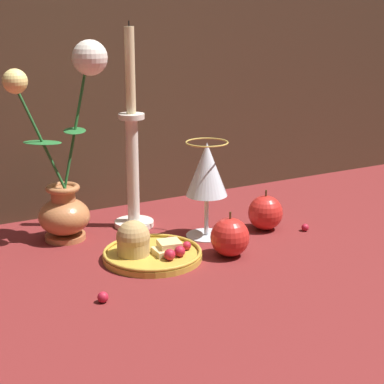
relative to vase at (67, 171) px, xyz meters
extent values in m
plane|color=maroon|center=(0.15, -0.16, -0.13)|extent=(2.40, 2.40, 0.00)
cylinder|color=#B77042|center=(-0.01, 0.00, -0.13)|extent=(0.07, 0.07, 0.01)
ellipsoid|color=#B77042|center=(-0.01, 0.00, -0.09)|extent=(0.09, 0.09, 0.07)
cylinder|color=#B77042|center=(-0.01, 0.00, -0.05)|extent=(0.04, 0.04, 0.03)
torus|color=#B77042|center=(-0.01, 0.00, -0.03)|extent=(0.06, 0.06, 0.01)
cylinder|color=#23662D|center=(-0.05, -0.01, 0.07)|extent=(0.08, 0.02, 0.20)
ellipsoid|color=#23662D|center=(-0.04, 0.00, 0.06)|extent=(0.08, 0.08, 0.00)
sphere|color=#EFD67A|center=(-0.08, -0.02, 0.17)|extent=(0.04, 0.04, 0.04)
cylinder|color=#23662D|center=(0.02, 0.00, 0.08)|extent=(0.06, 0.02, 0.23)
ellipsoid|color=#23662D|center=(0.02, 0.00, 0.07)|extent=(0.06, 0.08, 0.00)
sphere|color=silver|center=(0.05, -0.01, 0.20)|extent=(0.06, 0.06, 0.06)
cylinder|color=gold|center=(0.09, -0.17, -0.13)|extent=(0.17, 0.17, 0.01)
torus|color=gold|center=(0.09, -0.17, -0.12)|extent=(0.17, 0.17, 0.01)
cylinder|color=tan|center=(0.06, -0.15, -0.10)|extent=(0.06, 0.06, 0.03)
sphere|color=tan|center=(0.06, -0.15, -0.09)|extent=(0.06, 0.06, 0.06)
cube|color=#DBBC7A|center=(0.11, -0.18, -0.12)|extent=(0.04, 0.04, 0.01)
cube|color=#DBBC7A|center=(0.12, -0.17, -0.11)|extent=(0.04, 0.04, 0.01)
sphere|color=#AD192D|center=(0.10, -0.20, -0.11)|extent=(0.02, 0.02, 0.02)
sphere|color=#AD192D|center=(0.13, -0.20, -0.11)|extent=(0.02, 0.02, 0.02)
sphere|color=#AD192D|center=(0.15, -0.18, -0.11)|extent=(0.02, 0.02, 0.02)
sphere|color=#AD192D|center=(0.13, -0.15, -0.11)|extent=(0.02, 0.02, 0.02)
cylinder|color=silver|center=(0.23, -0.11, -0.13)|extent=(0.08, 0.08, 0.00)
cylinder|color=silver|center=(0.23, -0.11, -0.09)|extent=(0.01, 0.01, 0.08)
cone|color=silver|center=(0.23, -0.11, 0.00)|extent=(0.08, 0.08, 0.10)
cone|color=gold|center=(0.23, -0.11, -0.02)|extent=(0.07, 0.07, 0.07)
torus|color=gold|center=(0.23, -0.11, 0.05)|extent=(0.08, 0.08, 0.00)
cylinder|color=silver|center=(0.13, 0.01, -0.13)|extent=(0.08, 0.08, 0.01)
cylinder|color=silver|center=(0.13, 0.01, -0.02)|extent=(0.02, 0.02, 0.20)
cylinder|color=silver|center=(0.13, 0.01, 0.09)|extent=(0.05, 0.05, 0.01)
cylinder|color=beige|center=(0.13, 0.01, 0.17)|extent=(0.02, 0.02, 0.16)
cylinder|color=black|center=(0.13, 0.01, 0.26)|extent=(0.00, 0.00, 0.01)
sphere|color=red|center=(0.21, -0.21, -0.10)|extent=(0.07, 0.07, 0.07)
cylinder|color=#4C3319|center=(0.21, -0.21, -0.06)|extent=(0.00, 0.00, 0.01)
sphere|color=red|center=(0.35, -0.13, -0.10)|extent=(0.07, 0.07, 0.07)
cylinder|color=#4C3319|center=(0.35, -0.13, -0.06)|extent=(0.00, 0.00, 0.01)
sphere|color=#AD192D|center=(0.41, -0.18, -0.12)|extent=(0.01, 0.01, 0.01)
sphere|color=#AD192D|center=(-0.05, -0.28, -0.12)|extent=(0.02, 0.02, 0.02)
sphere|color=#AD192D|center=(0.27, -0.17, -0.12)|extent=(0.02, 0.02, 0.02)
camera|label=1|loc=(-0.35, -1.09, 0.29)|focal=60.00mm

